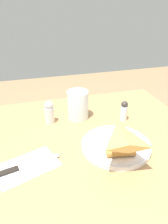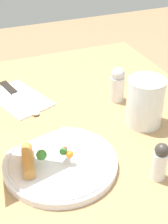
# 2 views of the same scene
# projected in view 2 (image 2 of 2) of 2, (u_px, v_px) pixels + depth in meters

# --- Properties ---
(dining_table) EXTENTS (0.93, 0.84, 0.77)m
(dining_table) POSITION_uv_depth(u_px,v_px,m) (62.00, 173.00, 0.88)
(dining_table) COLOR #A87F51
(dining_table) RESTS_ON ground_plane
(plate_pizza) EXTENTS (0.24, 0.24, 0.05)m
(plate_pizza) POSITION_uv_depth(u_px,v_px,m) (60.00, 161.00, 0.72)
(plate_pizza) COLOR white
(plate_pizza) RESTS_ON dining_table
(milk_glass) EXTENTS (0.09, 0.09, 0.12)m
(milk_glass) POSITION_uv_depth(u_px,v_px,m) (145.00, 102.00, 0.83)
(milk_glass) COLOR white
(milk_glass) RESTS_ON dining_table
(napkin_folded) EXTENTS (0.22, 0.17, 0.00)m
(napkin_folded) POSITION_uv_depth(u_px,v_px,m) (19.00, 99.00, 0.95)
(napkin_folded) COLOR white
(napkin_folded) RESTS_ON dining_table
(butter_knife) EXTENTS (0.21, 0.06, 0.01)m
(butter_knife) POSITION_uv_depth(u_px,v_px,m) (17.00, 95.00, 0.96)
(butter_knife) COLOR black
(butter_knife) RESTS_ON napkin_folded
(salt_shaker) EXTENTS (0.04, 0.04, 0.10)m
(salt_shaker) POSITION_uv_depth(u_px,v_px,m) (117.00, 84.00, 0.93)
(salt_shaker) COLOR silver
(salt_shaker) RESTS_ON dining_table
(pepper_shaker) EXTENTS (0.03, 0.03, 0.09)m
(pepper_shaker) POSITION_uv_depth(u_px,v_px,m) (160.00, 161.00, 0.67)
(pepper_shaker) COLOR white
(pepper_shaker) RESTS_ON dining_table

